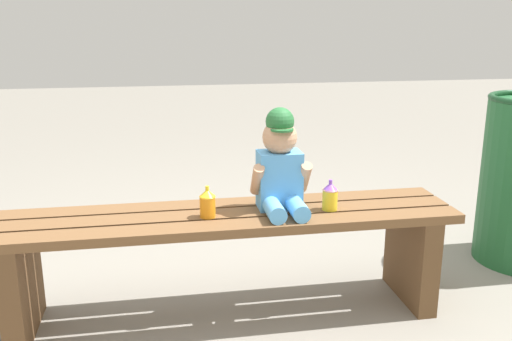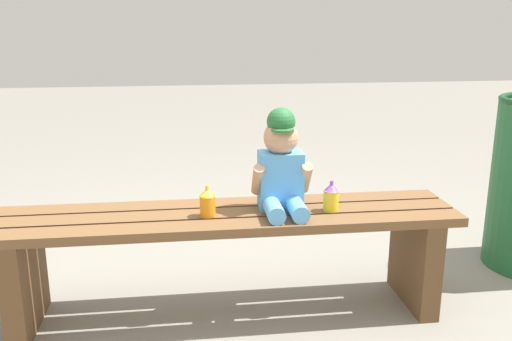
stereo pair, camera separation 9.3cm
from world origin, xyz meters
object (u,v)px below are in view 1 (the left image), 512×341
Objects in this scene: child_figure at (280,166)px; sippy_cup_right at (330,196)px; sippy_cup_left at (208,203)px; park_bench at (227,244)px.

sippy_cup_right is at bearing -13.41° from child_figure.
sippy_cup_right is (0.48, 0.00, 0.00)m from sippy_cup_left.
child_figure reaches higher than park_bench.
sippy_cup_right is (0.19, -0.05, -0.12)m from child_figure.
sippy_cup_left is (-0.08, -0.03, 0.19)m from park_bench.
sippy_cup_left is 0.48m from sippy_cup_right.
sippy_cup_right is (0.41, -0.03, 0.19)m from park_bench.
park_bench is 0.45m from sippy_cup_right.
child_figure is 3.26× the size of sippy_cup_left.
park_bench is at bearing -177.10° from child_figure.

